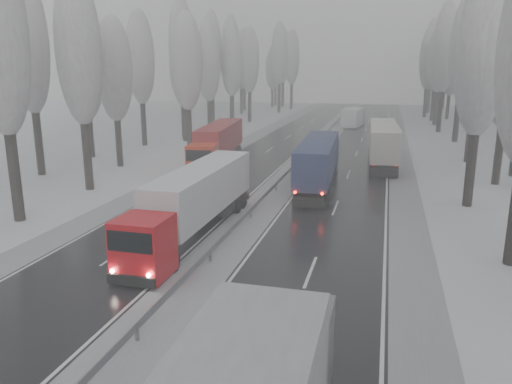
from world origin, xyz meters
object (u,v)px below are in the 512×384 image
at_px(box_truck_distant, 354,117).
at_px(truck_blue_box, 319,159).
at_px(truck_red_white, 196,198).
at_px(truck_red_red, 218,142).
at_px(truck_cream_box, 383,141).

bearing_deg(box_truck_distant, truck_blue_box, -82.46).
bearing_deg(box_truck_distant, truck_red_white, -87.74).
xyz_separation_m(truck_blue_box, box_truck_distant, (-0.16, 45.25, -0.80)).
distance_m(truck_blue_box, truck_red_red, 13.38).
height_order(truck_cream_box, truck_red_white, truck_cream_box).
bearing_deg(truck_cream_box, truck_red_red, -166.29).
bearing_deg(truck_red_white, box_truck_distant, 85.43).
xyz_separation_m(truck_cream_box, box_truck_distant, (-5.22, 33.44, -0.90)).
distance_m(truck_blue_box, box_truck_distant, 45.26).
height_order(truck_blue_box, truck_cream_box, truck_cream_box).
relative_size(truck_cream_box, truck_red_red, 1.04).
distance_m(truck_cream_box, truck_red_white, 28.12).
relative_size(box_truck_distant, truck_red_red, 0.53).
relative_size(box_truck_distant, truck_red_white, 0.56).
height_order(truck_red_white, truck_red_red, truck_red_red).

